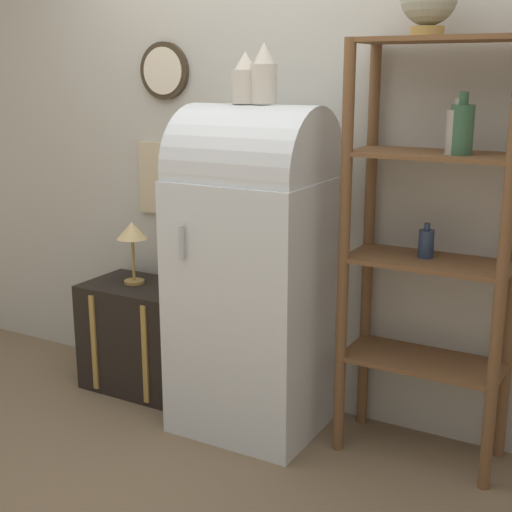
# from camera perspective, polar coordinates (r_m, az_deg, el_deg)

# --- Properties ---
(ground_plane) EXTENTS (12.00, 12.00, 0.00)m
(ground_plane) POSITION_cam_1_polar(r_m,az_deg,el_deg) (3.49, -2.17, -14.66)
(ground_plane) COLOR #7A664C
(wall_back) EXTENTS (7.00, 0.09, 2.70)m
(wall_back) POSITION_cam_1_polar(r_m,az_deg,el_deg) (3.57, 2.43, 8.87)
(wall_back) COLOR #B7B7AD
(wall_back) RESTS_ON ground_plane
(refrigerator) EXTENTS (0.67, 0.65, 1.56)m
(refrigerator) POSITION_cam_1_polar(r_m,az_deg,el_deg) (3.37, -0.15, -0.70)
(refrigerator) COLOR silver
(refrigerator) RESTS_ON ground_plane
(suitcase_trunk) EXTENTS (0.62, 0.42, 0.59)m
(suitcase_trunk) POSITION_cam_1_polar(r_m,az_deg,el_deg) (3.98, -8.98, -6.37)
(suitcase_trunk) COLOR black
(suitcase_trunk) RESTS_ON ground_plane
(shelf_unit) EXTENTS (0.71, 0.35, 1.84)m
(shelf_unit) POSITION_cam_1_polar(r_m,az_deg,el_deg) (3.11, 13.95, 2.28)
(shelf_unit) COLOR brown
(shelf_unit) RESTS_ON ground_plane
(vase_left) EXTENTS (0.12, 0.12, 0.23)m
(vase_left) POSITION_cam_1_polar(r_m,az_deg,el_deg) (3.28, -0.86, 13.94)
(vase_left) COLOR beige
(vase_left) RESTS_ON refrigerator
(vase_center) EXTENTS (0.12, 0.12, 0.27)m
(vase_center) POSITION_cam_1_polar(r_m,az_deg,el_deg) (3.24, 0.65, 14.24)
(vase_center) COLOR beige
(vase_center) RESTS_ON refrigerator
(desk_lamp) EXTENTS (0.17, 0.17, 0.34)m
(desk_lamp) POSITION_cam_1_polar(r_m,az_deg,el_deg) (3.86, -9.87, 1.69)
(desk_lamp) COLOR #AD8942
(desk_lamp) RESTS_ON suitcase_trunk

